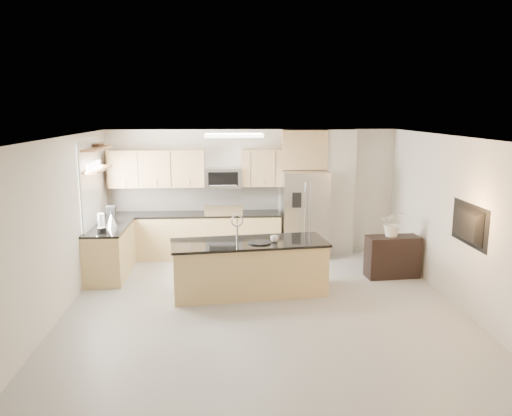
{
  "coord_description": "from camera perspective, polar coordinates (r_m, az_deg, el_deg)",
  "views": [
    {
      "loc": [
        -0.56,
        -7.08,
        2.99
      ],
      "look_at": [
        -0.04,
        1.3,
        1.34
      ],
      "focal_mm": 35.0,
      "sensor_mm": 36.0,
      "label": 1
    }
  ],
  "objects": [
    {
      "name": "left_counter",
      "position": [
        9.52,
        -16.33,
        -4.73
      ],
      "size": [
        0.66,
        1.5,
        0.92
      ],
      "color": "tan",
      "rests_on": "floor"
    },
    {
      "name": "upper_cabinets",
      "position": [
        10.26,
        -7.72,
        4.52
      ],
      "size": [
        3.5,
        0.33,
        0.75
      ],
      "color": "tan",
      "rests_on": "wall_back"
    },
    {
      "name": "kettle",
      "position": [
        9.4,
        -16.18,
        -1.3
      ],
      "size": [
        0.21,
        0.21,
        0.26
      ],
      "color": "#B1B1B3",
      "rests_on": "left_counter"
    },
    {
      "name": "window",
      "position": [
        9.35,
        -18.53,
        2.32
      ],
      "size": [
        0.04,
        1.15,
        1.65
      ],
      "color": "white",
      "rests_on": "wall_left"
    },
    {
      "name": "microwave",
      "position": [
        10.22,
        -3.77,
        3.47
      ],
      "size": [
        0.76,
        0.4,
        0.4
      ],
      "color": "#B1B1B3",
      "rests_on": "upper_cabinets"
    },
    {
      "name": "ceiling",
      "position": [
        7.11,
        0.96,
        7.99
      ],
      "size": [
        6.0,
        6.5,
        0.02
      ],
      "primitive_type": "cube",
      "color": "white",
      "rests_on": "wall_back"
    },
    {
      "name": "refrigerator",
      "position": [
        10.3,
        5.55,
        -0.67
      ],
      "size": [
        0.92,
        0.78,
        1.78
      ],
      "color": "#B1B1B3",
      "rests_on": "floor"
    },
    {
      "name": "back_counter",
      "position": [
        10.34,
        -7.16,
        -3.03
      ],
      "size": [
        3.55,
        0.66,
        1.44
      ],
      "color": "tan",
      "rests_on": "floor"
    },
    {
      "name": "ceiling_fixture",
      "position": [
        8.69,
        -2.54,
        8.29
      ],
      "size": [
        1.0,
        0.5,
        0.06
      ],
      "primitive_type": "cube",
      "color": "white",
      "rests_on": "ceiling"
    },
    {
      "name": "wall_back",
      "position": [
        10.48,
        -0.46,
        1.86
      ],
      "size": [
        6.0,
        0.02,
        2.6
      ],
      "primitive_type": "cube",
      "color": "beige",
      "rests_on": "floor"
    },
    {
      "name": "bowl",
      "position": [
        9.59,
        -17.52,
        6.98
      ],
      "size": [
        0.42,
        0.42,
        0.08
      ],
      "primitive_type": "imported",
      "rotation": [
        0.0,
        0.0,
        0.25
      ],
      "color": "#B1B1B3",
      "rests_on": "shelf_upper"
    },
    {
      "name": "shelf_lower",
      "position": [
        9.37,
        -17.74,
        4.24
      ],
      "size": [
        0.3,
        1.2,
        0.04
      ],
      "primitive_type": "cube",
      "color": "olive",
      "rests_on": "wall_left"
    },
    {
      "name": "coffee_maker",
      "position": [
        9.68,
        -16.24,
        -0.76
      ],
      "size": [
        0.19,
        0.22,
        0.31
      ],
      "color": "black",
      "rests_on": "left_counter"
    },
    {
      "name": "cup",
      "position": [
        8.14,
        2.12,
        -3.52
      ],
      "size": [
        0.13,
        0.13,
        0.1
      ],
      "primitive_type": "imported",
      "rotation": [
        0.0,
        0.0,
        0.01
      ],
      "color": "silver",
      "rests_on": "island"
    },
    {
      "name": "blender",
      "position": [
        8.88,
        -17.26,
        -1.85
      ],
      "size": [
        0.15,
        0.15,
        0.35
      ],
      "color": "black",
      "rests_on": "left_counter"
    },
    {
      "name": "platter",
      "position": [
        8.07,
        0.4,
        -3.96
      ],
      "size": [
        0.46,
        0.46,
        0.02
      ],
      "primitive_type": "cylinder",
      "rotation": [
        0.0,
        0.0,
        0.27
      ],
      "color": "black",
      "rests_on": "island"
    },
    {
      "name": "flower_vase",
      "position": [
        9.23,
        15.43,
        -0.97
      ],
      "size": [
        0.79,
        0.73,
        0.72
      ],
      "primitive_type": "imported",
      "rotation": [
        0.0,
        0.0,
        -0.29
      ],
      "color": "beige",
      "rests_on": "credenza"
    },
    {
      "name": "range",
      "position": [
        10.31,
        -3.69,
        -3.01
      ],
      "size": [
        0.76,
        0.64,
        1.14
      ],
      "color": "black",
      "rests_on": "floor"
    },
    {
      "name": "island",
      "position": [
        8.29,
        -0.79,
        -6.77
      ],
      "size": [
        2.63,
        1.2,
        1.3
      ],
      "rotation": [
        0.0,
        0.0,
        0.12
      ],
      "color": "tan",
      "rests_on": "floor"
    },
    {
      "name": "partition_column",
      "position": [
        10.59,
        9.47,
        1.81
      ],
      "size": [
        0.6,
        0.3,
        2.6
      ],
      "primitive_type": "cube",
      "color": "beige",
      "rests_on": "floor"
    },
    {
      "name": "wall_front",
      "position": [
        4.22,
        4.45,
        -12.51
      ],
      "size": [
        6.0,
        0.02,
        2.6
      ],
      "primitive_type": "cube",
      "color": "beige",
      "rests_on": "floor"
    },
    {
      "name": "wall_left",
      "position": [
        7.68,
        -22.02,
        -2.41
      ],
      "size": [
        0.02,
        6.5,
        2.6
      ],
      "primitive_type": "cube",
      "color": "beige",
      "rests_on": "floor"
    },
    {
      "name": "shelf_upper",
      "position": [
        9.34,
        -17.87,
        6.49
      ],
      "size": [
        0.3,
        1.2,
        0.04
      ],
      "primitive_type": "cube",
      "color": "olive",
      "rests_on": "wall_left"
    },
    {
      "name": "wall_right",
      "position": [
        8.1,
        22.6,
        -1.77
      ],
      "size": [
        0.02,
        6.5,
        2.6
      ],
      "primitive_type": "cube",
      "color": "beige",
      "rests_on": "floor"
    },
    {
      "name": "credenza",
      "position": [
        9.41,
        15.33,
        -5.38
      ],
      "size": [
        0.97,
        0.47,
        0.76
      ],
      "primitive_type": "cube",
      "rotation": [
        0.0,
        0.0,
        0.07
      ],
      "color": "black",
      "rests_on": "floor"
    },
    {
      "name": "floor",
      "position": [
        7.71,
        0.9,
        -11.7
      ],
      "size": [
        6.5,
        6.5,
        0.0
      ],
      "primitive_type": "plane",
      "color": "#A5A39D",
      "rests_on": "ground"
    },
    {
      "name": "television",
      "position": [
        7.88,
        22.67,
        -1.76
      ],
      "size": [
        0.14,
        1.08,
        0.62
      ],
      "primitive_type": "imported",
      "rotation": [
        0.0,
        0.0,
        1.57
      ],
      "color": "black",
      "rests_on": "wall_right"
    }
  ]
}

